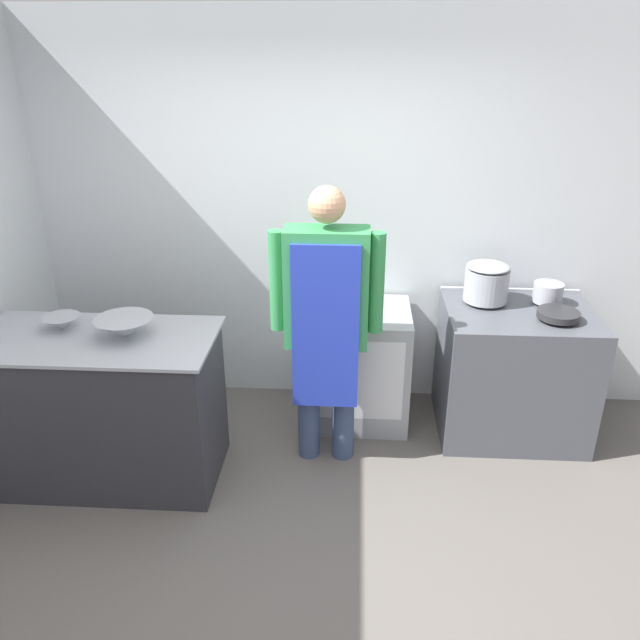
{
  "coord_description": "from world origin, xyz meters",
  "views": [
    {
      "loc": [
        0.31,
        -2.35,
        2.47
      ],
      "look_at": [
        0.11,
        1.01,
        0.97
      ],
      "focal_mm": 35.0,
      "sensor_mm": 36.0,
      "label": 1
    }
  ],
  "objects_px": {
    "mixing_bowl": "(125,328)",
    "stock_pot": "(487,282)",
    "fridge_unit": "(360,365)",
    "sauce_pot": "(548,292)",
    "person_cook": "(326,313)",
    "saute_pan": "(558,314)",
    "stove": "(513,371)"
  },
  "relations": [
    {
      "from": "mixing_bowl",
      "to": "stock_pot",
      "type": "bearing_deg",
      "value": 19.73
    },
    {
      "from": "fridge_unit",
      "to": "sauce_pot",
      "type": "xyz_separation_m",
      "value": [
        1.22,
        0.04,
        0.56
      ]
    },
    {
      "from": "stock_pot",
      "to": "person_cook",
      "type": "bearing_deg",
      "value": -152.85
    },
    {
      "from": "mixing_bowl",
      "to": "saute_pan",
      "type": "xyz_separation_m",
      "value": [
        2.56,
        0.51,
        -0.07
      ]
    },
    {
      "from": "stove",
      "to": "sauce_pot",
      "type": "height_order",
      "value": "sauce_pot"
    },
    {
      "from": "person_cook",
      "to": "stock_pot",
      "type": "distance_m",
      "value": 1.15
    },
    {
      "from": "stove",
      "to": "fridge_unit",
      "type": "height_order",
      "value": "stove"
    },
    {
      "from": "fridge_unit",
      "to": "saute_pan",
      "type": "height_order",
      "value": "saute_pan"
    },
    {
      "from": "person_cook",
      "to": "mixing_bowl",
      "type": "height_order",
      "value": "person_cook"
    },
    {
      "from": "stove",
      "to": "fridge_unit",
      "type": "bearing_deg",
      "value": 174.78
    },
    {
      "from": "stock_pot",
      "to": "mixing_bowl",
      "type": "bearing_deg",
      "value": -160.27
    },
    {
      "from": "person_cook",
      "to": "mixing_bowl",
      "type": "distance_m",
      "value": 1.16
    },
    {
      "from": "sauce_pot",
      "to": "saute_pan",
      "type": "bearing_deg",
      "value": -90.0
    },
    {
      "from": "person_cook",
      "to": "sauce_pot",
      "type": "relative_size",
      "value": 9.2
    },
    {
      "from": "mixing_bowl",
      "to": "saute_pan",
      "type": "height_order",
      "value": "mixing_bowl"
    },
    {
      "from": "stock_pot",
      "to": "sauce_pot",
      "type": "bearing_deg",
      "value": 0.0
    },
    {
      "from": "stock_pot",
      "to": "stove",
      "type": "bearing_deg",
      "value": -31.62
    },
    {
      "from": "stove",
      "to": "saute_pan",
      "type": "distance_m",
      "value": 0.53
    },
    {
      "from": "stove",
      "to": "sauce_pot",
      "type": "distance_m",
      "value": 0.57
    },
    {
      "from": "stove",
      "to": "saute_pan",
      "type": "height_order",
      "value": "saute_pan"
    },
    {
      "from": "stove",
      "to": "stock_pot",
      "type": "xyz_separation_m",
      "value": [
        -0.21,
        0.13,
        0.59
      ]
    },
    {
      "from": "saute_pan",
      "to": "mixing_bowl",
      "type": "bearing_deg",
      "value": -168.7
    },
    {
      "from": "fridge_unit",
      "to": "saute_pan",
      "type": "relative_size",
      "value": 3.14
    },
    {
      "from": "mixing_bowl",
      "to": "saute_pan",
      "type": "bearing_deg",
      "value": 11.3
    },
    {
      "from": "fridge_unit",
      "to": "stock_pot",
      "type": "xyz_separation_m",
      "value": [
        0.81,
        0.04,
        0.62
      ]
    },
    {
      "from": "stock_pot",
      "to": "saute_pan",
      "type": "distance_m",
      "value": 0.49
    },
    {
      "from": "fridge_unit",
      "to": "saute_pan",
      "type": "bearing_deg",
      "value": -10.41
    },
    {
      "from": "saute_pan",
      "to": "fridge_unit",
      "type": "bearing_deg",
      "value": 169.59
    },
    {
      "from": "stove",
      "to": "fridge_unit",
      "type": "xyz_separation_m",
      "value": [
        -1.03,
        0.09,
        -0.03
      ]
    },
    {
      "from": "person_cook",
      "to": "fridge_unit",
      "type": "bearing_deg",
      "value": 66.08
    },
    {
      "from": "saute_pan",
      "to": "sauce_pot",
      "type": "height_order",
      "value": "sauce_pot"
    },
    {
      "from": "fridge_unit",
      "to": "person_cook",
      "type": "relative_size",
      "value": 0.47
    }
  ]
}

